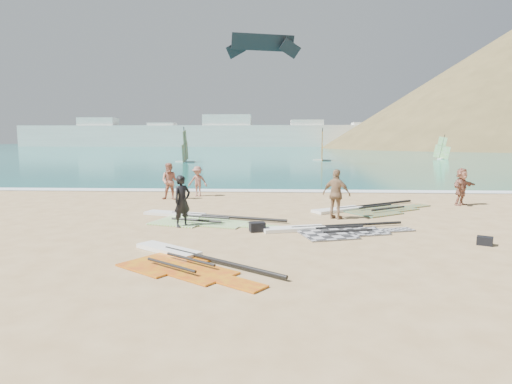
{
  "coord_description": "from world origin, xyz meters",
  "views": [
    {
      "loc": [
        -0.55,
        -13.0,
        3.14
      ],
      "look_at": [
        -1.45,
        4.0,
        1.0
      ],
      "focal_mm": 30.0,
      "sensor_mm": 36.0,
      "label": 1
    }
  ],
  "objects_px": {
    "rig_grey": "(327,230)",
    "gear_bag_near": "(257,227)",
    "beachgoer_back": "(336,194)",
    "rig_green": "(195,218)",
    "beachgoer_left": "(170,181)",
    "beachgoer_right": "(461,187)",
    "rig_orange": "(366,209)",
    "gear_bag_far": "(485,241)",
    "person_wetsuit": "(182,201)",
    "beachgoer_mid": "(198,181)",
    "rig_red": "(181,260)"
  },
  "relations": [
    {
      "from": "rig_red",
      "to": "gear_bag_near",
      "type": "distance_m",
      "value": 4.08
    },
    {
      "from": "beachgoer_mid",
      "to": "beachgoer_back",
      "type": "relative_size",
      "value": 0.84
    },
    {
      "from": "rig_grey",
      "to": "rig_green",
      "type": "xyz_separation_m",
      "value": [
        -4.87,
        1.94,
        0.0
      ]
    },
    {
      "from": "rig_grey",
      "to": "person_wetsuit",
      "type": "xyz_separation_m",
      "value": [
        -5.06,
        0.6,
        0.88
      ]
    },
    {
      "from": "rig_grey",
      "to": "beachgoer_back",
      "type": "distance_m",
      "value": 2.62
    },
    {
      "from": "gear_bag_far",
      "to": "person_wetsuit",
      "type": "height_order",
      "value": "person_wetsuit"
    },
    {
      "from": "rig_green",
      "to": "gear_bag_near",
      "type": "xyz_separation_m",
      "value": [
        2.52,
        -2.02,
        0.11
      ]
    },
    {
      "from": "rig_orange",
      "to": "beachgoer_back",
      "type": "distance_m",
      "value": 2.78
    },
    {
      "from": "rig_green",
      "to": "beachgoer_mid",
      "type": "xyz_separation_m",
      "value": [
        -1.17,
        6.74,
        0.77
      ]
    },
    {
      "from": "gear_bag_near",
      "to": "beachgoer_mid",
      "type": "distance_m",
      "value": 9.53
    },
    {
      "from": "gear_bag_near",
      "to": "person_wetsuit",
      "type": "relative_size",
      "value": 0.28
    },
    {
      "from": "gear_bag_near",
      "to": "beachgoer_mid",
      "type": "bearing_deg",
      "value": 112.83
    },
    {
      "from": "rig_grey",
      "to": "rig_green",
      "type": "height_order",
      "value": "rig_green"
    },
    {
      "from": "gear_bag_near",
      "to": "beachgoer_right",
      "type": "distance_m",
      "value": 11.27
    },
    {
      "from": "rig_grey",
      "to": "rig_red",
      "type": "xyz_separation_m",
      "value": [
        -4.13,
        -3.76,
        -0.0
      ]
    },
    {
      "from": "rig_orange",
      "to": "gear_bag_near",
      "type": "relative_size",
      "value": 11.18
    },
    {
      "from": "person_wetsuit",
      "to": "beachgoer_right",
      "type": "height_order",
      "value": "person_wetsuit"
    },
    {
      "from": "gear_bag_far",
      "to": "beachgoer_back",
      "type": "relative_size",
      "value": 0.22
    },
    {
      "from": "beachgoer_back",
      "to": "rig_orange",
      "type": "bearing_deg",
      "value": -95.82
    },
    {
      "from": "beachgoer_back",
      "to": "beachgoer_right",
      "type": "relative_size",
      "value": 1.11
    },
    {
      "from": "rig_grey",
      "to": "beachgoer_back",
      "type": "xyz_separation_m",
      "value": [
        0.61,
        2.38,
        0.93
      ]
    },
    {
      "from": "beachgoer_left",
      "to": "rig_green",
      "type": "bearing_deg",
      "value": -64.68
    },
    {
      "from": "beachgoer_back",
      "to": "beachgoer_right",
      "type": "xyz_separation_m",
      "value": [
        6.36,
        3.83,
        -0.09
      ]
    },
    {
      "from": "rig_green",
      "to": "rig_red",
      "type": "distance_m",
      "value": 5.74
    },
    {
      "from": "rig_green",
      "to": "rig_red",
      "type": "bearing_deg",
      "value": -65.17
    },
    {
      "from": "beachgoer_mid",
      "to": "beachgoer_right",
      "type": "relative_size",
      "value": 0.93
    },
    {
      "from": "rig_green",
      "to": "beachgoer_left",
      "type": "height_order",
      "value": "beachgoer_left"
    },
    {
      "from": "gear_bag_near",
      "to": "rig_orange",
      "type": "bearing_deg",
      "value": 44.91
    },
    {
      "from": "gear_bag_near",
      "to": "gear_bag_far",
      "type": "bearing_deg",
      "value": -12.25
    },
    {
      "from": "rig_orange",
      "to": "gear_bag_far",
      "type": "bearing_deg",
      "value": -103.94
    },
    {
      "from": "gear_bag_near",
      "to": "beachgoer_right",
      "type": "height_order",
      "value": "beachgoer_right"
    },
    {
      "from": "rig_orange",
      "to": "beachgoer_mid",
      "type": "height_order",
      "value": "beachgoer_mid"
    },
    {
      "from": "rig_orange",
      "to": "person_wetsuit",
      "type": "xyz_separation_m",
      "value": [
        -7.27,
        -3.86,
        0.87
      ]
    },
    {
      "from": "rig_red",
      "to": "rig_grey",
      "type": "bearing_deg",
      "value": 77.78
    },
    {
      "from": "gear_bag_near",
      "to": "rig_red",
      "type": "bearing_deg",
      "value": -115.86
    },
    {
      "from": "rig_orange",
      "to": "gear_bag_far",
      "type": "relative_size",
      "value": 13.38
    },
    {
      "from": "gear_bag_far",
      "to": "beachgoer_mid",
      "type": "bearing_deg",
      "value": 135.73
    },
    {
      "from": "gear_bag_near",
      "to": "beachgoer_back",
      "type": "height_order",
      "value": "beachgoer_back"
    },
    {
      "from": "rig_grey",
      "to": "gear_bag_far",
      "type": "xyz_separation_m",
      "value": [
        4.46,
        -1.57,
        0.08
      ]
    },
    {
      "from": "rig_orange",
      "to": "gear_bag_far",
      "type": "height_order",
      "value": "gear_bag_far"
    },
    {
      "from": "beachgoer_left",
      "to": "beachgoer_right",
      "type": "xyz_separation_m",
      "value": [
        14.2,
        -1.15,
        -0.06
      ]
    },
    {
      "from": "beachgoer_mid",
      "to": "beachgoer_back",
      "type": "distance_m",
      "value": 9.17
    },
    {
      "from": "rig_grey",
      "to": "person_wetsuit",
      "type": "bearing_deg",
      "value": 156.62
    },
    {
      "from": "person_wetsuit",
      "to": "beachgoer_left",
      "type": "relative_size",
      "value": 0.98
    },
    {
      "from": "gear_bag_near",
      "to": "beachgoer_left",
      "type": "relative_size",
      "value": 0.27
    },
    {
      "from": "rig_grey",
      "to": "gear_bag_near",
      "type": "xyz_separation_m",
      "value": [
        -2.35,
        -0.09,
        0.11
      ]
    },
    {
      "from": "rig_green",
      "to": "gear_bag_far",
      "type": "distance_m",
      "value": 9.97
    },
    {
      "from": "gear_bag_far",
      "to": "beachgoer_back",
      "type": "xyz_separation_m",
      "value": [
        -3.85,
        3.94,
        0.85
      ]
    },
    {
      "from": "person_wetsuit",
      "to": "beachgoer_mid",
      "type": "bearing_deg",
      "value": 49.07
    },
    {
      "from": "rig_orange",
      "to": "beachgoer_left",
      "type": "distance_m",
      "value": 9.91
    }
  ]
}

